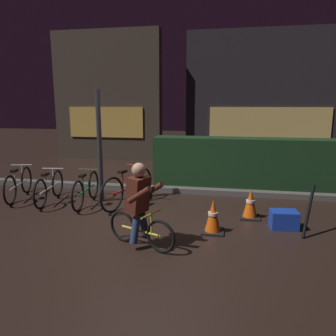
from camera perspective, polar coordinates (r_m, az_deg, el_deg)
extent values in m
plane|color=black|center=(5.66, -3.17, -10.07)|extent=(40.00, 40.00, 0.00)
cube|color=#56544F|center=(7.69, 0.75, -3.82)|extent=(12.00, 0.24, 0.12)
cube|color=#19381C|center=(8.36, 14.10, 0.94)|extent=(4.80, 0.70, 1.23)
cube|color=#42382D|center=(12.45, -10.59, 12.27)|extent=(4.02, 0.50, 4.66)
cube|color=#E5B751|center=(12.21, -10.89, 7.92)|extent=(2.81, 0.04, 1.10)
cube|color=#262328|center=(12.40, 17.45, 11.90)|extent=(5.96, 0.50, 4.63)
cube|color=#F2D172|center=(12.14, 17.34, 7.60)|extent=(4.17, 0.04, 1.10)
cylinder|color=#2D2D33|center=(6.91, -11.97, 3.65)|extent=(0.10, 0.10, 2.35)
torus|color=black|center=(8.27, -23.69, -1.92)|extent=(0.20, 0.62, 0.62)
torus|color=black|center=(7.43, -26.09, -3.52)|extent=(0.20, 0.62, 0.62)
cylinder|color=silver|center=(7.84, -24.83, -2.68)|extent=(0.26, 0.91, 0.04)
cylinder|color=silver|center=(7.66, -25.36, -1.70)|extent=(0.03, 0.03, 0.35)
cube|color=black|center=(7.63, -25.47, -0.42)|extent=(0.15, 0.22, 0.05)
cylinder|color=silver|center=(8.04, -24.30, -0.89)|extent=(0.03, 0.03, 0.39)
cylinder|color=silver|center=(8.00, -24.41, 0.48)|extent=(0.45, 0.14, 0.02)
torus|color=black|center=(7.70, -18.90, -2.55)|extent=(0.13, 0.60, 0.60)
torus|color=black|center=(6.91, -21.60, -4.29)|extent=(0.13, 0.60, 0.60)
cylinder|color=silver|center=(7.30, -20.18, -3.37)|extent=(0.16, 0.89, 0.04)
cylinder|color=silver|center=(7.12, -20.75, -2.38)|extent=(0.03, 0.03, 0.34)
cube|color=black|center=(7.09, -20.84, -1.05)|extent=(0.13, 0.21, 0.05)
cylinder|color=silver|center=(7.48, -19.55, -1.51)|extent=(0.03, 0.03, 0.38)
cylinder|color=silver|center=(7.44, -19.64, -0.09)|extent=(0.46, 0.09, 0.02)
torus|color=black|center=(7.33, -13.01, -2.88)|extent=(0.09, 0.61, 0.61)
torus|color=black|center=(6.51, -15.63, -4.79)|extent=(0.09, 0.61, 0.61)
cylinder|color=#236B38|center=(6.91, -14.24, -3.78)|extent=(0.11, 0.91, 0.04)
cylinder|color=#236B38|center=(6.73, -14.77, -2.72)|extent=(0.03, 0.03, 0.34)
cube|color=black|center=(6.69, -14.85, -1.30)|extent=(0.12, 0.21, 0.05)
cylinder|color=#236B38|center=(7.10, -13.61, -1.77)|extent=(0.03, 0.03, 0.38)
cylinder|color=#236B38|center=(7.06, -13.68, -0.25)|extent=(0.46, 0.06, 0.02)
torus|color=black|center=(7.11, -4.50, -2.72)|extent=(0.27, 0.67, 0.70)
torus|color=black|center=(6.30, -9.84, -4.67)|extent=(0.27, 0.67, 0.70)
cylinder|color=#B21919|center=(6.69, -7.01, -3.64)|extent=(0.37, 1.00, 0.04)
cylinder|color=#B21919|center=(6.51, -8.01, -2.32)|extent=(0.03, 0.03, 0.39)
cube|color=black|center=(6.46, -8.05, -0.63)|extent=(0.16, 0.22, 0.05)
cylinder|color=#B21919|center=(6.87, -5.63, -1.34)|extent=(0.03, 0.03, 0.44)
cylinder|color=#B21919|center=(6.82, -5.66, 0.47)|extent=(0.44, 0.17, 0.02)
cube|color=black|center=(5.42, 7.87, -10.99)|extent=(0.36, 0.36, 0.03)
cone|color=#EA560F|center=(5.32, 7.95, -8.23)|extent=(0.26, 0.26, 0.52)
cylinder|color=white|center=(5.31, 7.96, -7.96)|extent=(0.16, 0.16, 0.05)
cube|color=black|center=(6.19, 14.20, -8.37)|extent=(0.36, 0.36, 0.03)
cone|color=#EA560F|center=(6.10, 14.32, -5.93)|extent=(0.26, 0.26, 0.52)
cylinder|color=white|center=(6.10, 14.34, -5.69)|extent=(0.16, 0.16, 0.05)
cube|color=#193DB7|center=(5.82, 19.75, -8.56)|extent=(0.47, 0.36, 0.30)
torus|color=black|center=(4.60, -1.31, -11.97)|extent=(0.46, 0.23, 0.48)
torus|color=black|center=(5.01, -8.02, -10.10)|extent=(0.46, 0.23, 0.48)
cylinder|color=gold|center=(4.80, -4.82, -11.01)|extent=(0.66, 0.31, 0.04)
cylinder|color=gold|center=(4.82, -6.01, -9.23)|extent=(0.03, 0.03, 0.26)
cube|color=black|center=(4.78, -6.04, -7.74)|extent=(0.22, 0.17, 0.05)
cylinder|color=gold|center=(4.63, -2.95, -9.83)|extent=(0.03, 0.03, 0.30)
cylinder|color=gold|center=(4.58, -2.96, -8.10)|extent=(0.20, 0.43, 0.02)
cylinder|color=navy|center=(4.86, -4.27, -9.95)|extent=(0.18, 0.23, 0.42)
cylinder|color=navy|center=(4.71, -5.79, -10.65)|extent=(0.18, 0.23, 0.42)
cube|color=#512319|center=(4.64, -5.32, -4.67)|extent=(0.37, 0.40, 0.54)
sphere|color=tan|center=(4.55, -5.20, -0.34)|extent=(0.20, 0.20, 0.20)
cylinder|color=#512319|center=(4.65, -2.90, -3.96)|extent=(0.40, 0.23, 0.29)
cylinder|color=#512319|center=(4.44, -5.06, -4.73)|extent=(0.40, 0.23, 0.29)
ellipsoid|color=black|center=(4.84, -4.37, -4.60)|extent=(0.36, 0.27, 0.24)
cylinder|color=black|center=(5.57, 23.52, -6.99)|extent=(0.23, 0.35, 0.80)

